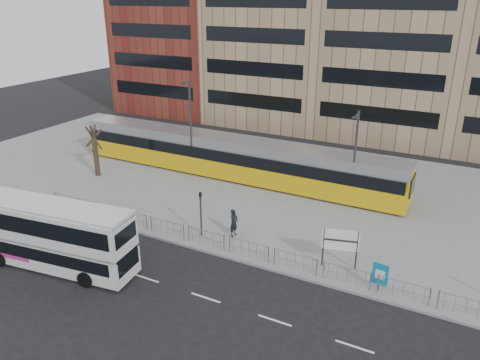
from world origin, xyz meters
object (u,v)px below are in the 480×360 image
at_px(lamp_post_west, 190,124).
at_px(tram, 231,157).
at_px(station_sign, 340,242).
at_px(traffic_light_west, 201,208).
at_px(bare_tree, 92,123).
at_px(lamp_post_east, 354,156).
at_px(ad_panel, 380,275).
at_px(double_decker_bus, 52,233).
at_px(pedestrian, 234,223).

bearing_deg(lamp_post_west, tram, 22.76).
relative_size(station_sign, lamp_post_west, 0.29).
height_order(traffic_light_west, bare_tree, bare_tree).
bearing_deg(bare_tree, tram, 26.19).
bearing_deg(lamp_post_east, ad_panel, -66.50).
relative_size(tram, station_sign, 12.29).
height_order(double_decker_bus, lamp_post_east, lamp_post_east).
distance_m(double_decker_bus, pedestrian, 11.05).
bearing_deg(double_decker_bus, station_sign, 19.06).
distance_m(pedestrian, bare_tree, 16.80).
height_order(traffic_light_west, lamp_post_east, lamp_post_east).
xyz_separation_m(ad_panel, pedestrian, (-9.81, 1.73, -0.00)).
bearing_deg(traffic_light_west, lamp_post_east, 46.85).
distance_m(tram, ad_panel, 18.75).
bearing_deg(ad_panel, traffic_light_west, -175.85).
bearing_deg(traffic_light_west, bare_tree, 156.49).
xyz_separation_m(station_sign, lamp_post_east, (-1.67, 8.57, 2.34)).
bearing_deg(ad_panel, tram, 151.69).
distance_m(pedestrian, lamp_post_east, 10.23).
bearing_deg(pedestrian, tram, 36.34).
distance_m(traffic_light_west, bare_tree, 15.08).
relative_size(tram, pedestrian, 15.87).
height_order(lamp_post_west, lamp_post_east, lamp_post_west).
xyz_separation_m(traffic_light_west, lamp_post_west, (-6.55, 8.97, 2.62)).
relative_size(double_decker_bus, tram, 0.34).
relative_size(tram, ad_panel, 18.60).
distance_m(double_decker_bus, lamp_post_east, 20.78).
bearing_deg(traffic_light_west, double_decker_bus, -132.86).
distance_m(double_decker_bus, bare_tree, 14.82).
bearing_deg(tram, pedestrian, -60.04).
height_order(traffic_light_west, lamp_post_west, lamp_post_west).
distance_m(tram, pedestrian, 10.77).
bearing_deg(traffic_light_west, station_sign, -0.79).
bearing_deg(traffic_light_west, lamp_post_west, 122.83).
distance_m(traffic_light_west, lamp_post_west, 11.41).
relative_size(double_decker_bus, bare_tree, 1.57).
distance_m(ad_panel, lamp_post_west, 21.03).
bearing_deg(pedestrian, ad_panel, -93.30).
relative_size(station_sign, ad_panel, 1.51).
bearing_deg(lamp_post_east, pedestrian, -124.86).
height_order(tram, lamp_post_east, lamp_post_east).
bearing_deg(lamp_post_east, bare_tree, -169.82).
distance_m(tram, lamp_post_east, 11.19).
height_order(pedestrian, lamp_post_east, lamp_post_east).
distance_m(pedestrian, traffic_light_west, 2.38).
distance_m(double_decker_bus, lamp_post_west, 16.14).
height_order(lamp_post_east, bare_tree, lamp_post_east).
bearing_deg(tram, lamp_post_east, -6.63).
bearing_deg(ad_panel, station_sign, 163.45).
bearing_deg(bare_tree, lamp_post_west, 27.60).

